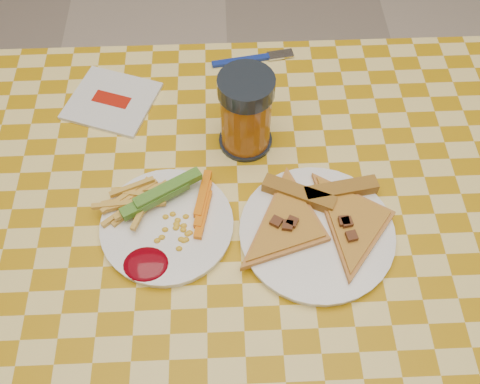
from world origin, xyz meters
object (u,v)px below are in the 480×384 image
(plate_left, at_px, (167,226))
(drink_glass, at_px, (246,113))
(plate_right, at_px, (317,233))
(table, at_px, (240,262))

(plate_left, distance_m, drink_glass, 0.22)
(plate_right, xyz_separation_m, drink_glass, (-0.10, 0.19, 0.07))
(plate_right, bearing_deg, drink_glass, 117.98)
(plate_left, height_order, plate_right, same)
(drink_glass, bearing_deg, plate_right, -62.02)
(plate_left, distance_m, plate_right, 0.23)
(plate_left, xyz_separation_m, plate_right, (0.23, -0.02, 0.00))
(drink_glass, bearing_deg, table, -94.99)
(table, height_order, plate_right, plate_right)
(plate_right, distance_m, drink_glass, 0.22)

